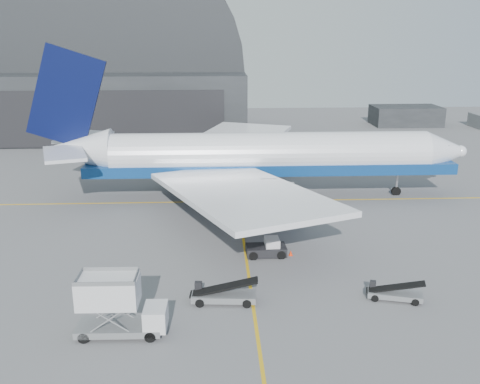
{
  "coord_description": "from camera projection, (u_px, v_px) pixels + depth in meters",
  "views": [
    {
      "loc": [
        -2.59,
        -39.6,
        19.02
      ],
      "look_at": [
        -0.29,
        8.78,
        4.5
      ],
      "focal_mm": 40.0,
      "sensor_mm": 36.0,
      "label": 1
    }
  ],
  "objects": [
    {
      "name": "taxi_lines",
      "position": [
        241.0,
        223.0,
        55.59
      ],
      "size": [
        80.0,
        42.12,
        0.02
      ],
      "color": "gold",
      "rests_on": "ground"
    },
    {
      "name": "catering_truck",
      "position": [
        117.0,
        306.0,
        34.48
      ],
      "size": [
        5.91,
        2.37,
        4.04
      ],
      "rotation": [
        0.0,
        0.0,
        -0.02
      ],
      "color": "slate",
      "rests_on": "ground"
    },
    {
      "name": "belt_loader_b",
      "position": [
        394.0,
        293.0,
        39.49
      ],
      "size": [
        4.25,
        2.32,
        1.59
      ],
      "rotation": [
        0.0,
        0.0,
        -0.27
      ],
      "color": "slate",
      "rests_on": "ground"
    },
    {
      "name": "distant_bldg_a",
      "position": [
        405.0,
        125.0,
        114.09
      ],
      "size": [
        14.0,
        8.0,
        4.0
      ],
      "primitive_type": "cube",
      "color": "black",
      "rests_on": "ground"
    },
    {
      "name": "traffic_cone",
      "position": [
        291.0,
        253.0,
        47.36
      ],
      "size": [
        0.33,
        0.33,
        0.48
      ],
      "color": "#FF3108",
      "rests_on": "ground"
    },
    {
      "name": "hangar",
      "position": [
        113.0,
        84.0,
        101.87
      ],
      "size": [
        50.0,
        28.3,
        28.0
      ],
      "color": "black",
      "rests_on": "ground"
    },
    {
      "name": "airliner",
      "position": [
        253.0,
        156.0,
        62.79
      ],
      "size": [
        51.46,
        49.9,
        18.06
      ],
      "color": "white",
      "rests_on": "ground"
    },
    {
      "name": "belt_loader_a",
      "position": [
        223.0,
        295.0,
        39.05
      ],
      "size": [
        5.04,
        2.05,
        1.9
      ],
      "rotation": [
        0.0,
        0.0,
        -0.07
      ],
      "color": "slate",
      "rests_on": "ground"
    },
    {
      "name": "pushback_tug",
      "position": [
        267.0,
        249.0,
        47.31
      ],
      "size": [
        3.59,
        2.19,
        1.63
      ],
      "rotation": [
        0.0,
        0.0,
        0.04
      ],
      "color": "black",
      "rests_on": "ground"
    },
    {
      "name": "ground",
      "position": [
        249.0,
        276.0,
        43.47
      ],
      "size": [
        200.0,
        200.0,
        0.0
      ],
      "primitive_type": "plane",
      "color": "#565659",
      "rests_on": "ground"
    }
  ]
}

